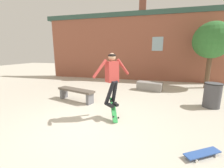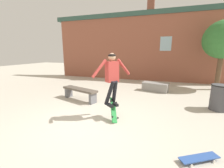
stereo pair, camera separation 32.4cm
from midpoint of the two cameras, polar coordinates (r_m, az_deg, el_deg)
The scene contains 9 objects.
ground_plane at distance 4.31m, azimuth -9.63°, elevation -15.22°, with size 40.00×40.00×0.00m, color beige.
building_backdrop at distance 11.00m, azimuth 6.32°, elevation 14.26°, with size 12.92×0.52×5.76m.
tree_right at distance 9.64m, azimuth 33.01°, elevation 13.68°, with size 1.90×1.90×3.53m.
park_bench at distance 6.30m, azimuth -15.03°, elevation -3.09°, with size 1.75×0.88×0.50m.
skate_ledge at distance 7.99m, azimuth 12.92°, elevation -0.83°, with size 1.34×0.77×0.44m.
trash_bin at distance 6.37m, azimuth 32.70°, elevation -3.47°, with size 0.60×0.60×0.89m.
skater at distance 4.24m, azimuth -2.18°, elevation 3.47°, with size 0.87×1.00×1.52m.
skateboard_flipping at distance 4.45m, azimuth -1.46°, elevation -9.84°, with size 0.37×0.62×0.65m.
skateboard_resting at distance 3.52m, azimuth 28.80°, elevation -22.14°, with size 0.74×0.56×0.08m.
Camera 1 is at (1.47, -3.52, 1.97)m, focal length 24.00 mm.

